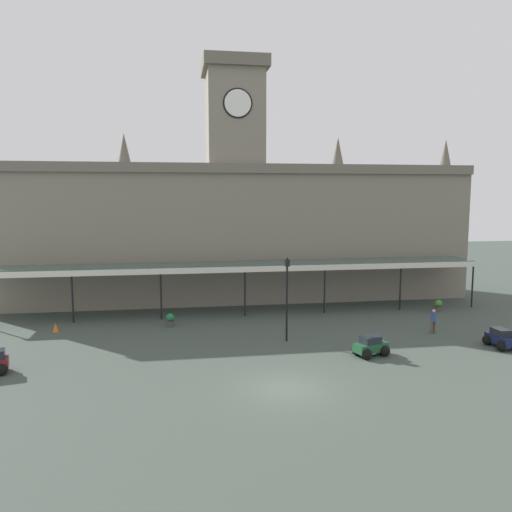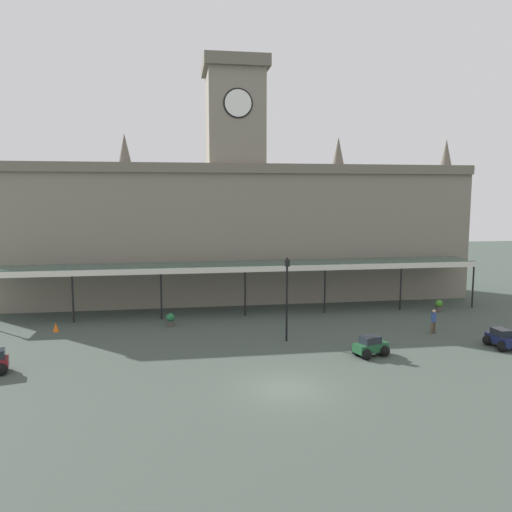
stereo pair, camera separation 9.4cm
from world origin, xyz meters
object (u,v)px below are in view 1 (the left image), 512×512
car_navy_sedan (501,340)px  traffic_cone (56,327)px  pedestrian_beside_cars (433,320)px  planter_near_kerb (438,306)px  car_green_sedan (371,347)px  victorian_lamppost (287,290)px  planter_by_canopy (170,320)px

car_navy_sedan → traffic_cone: 29.35m
pedestrian_beside_cars → planter_near_kerb: size_ratio=1.74×
car_green_sedan → car_navy_sedan: same height
car_green_sedan → victorian_lamppost: size_ratio=0.41×
planter_near_kerb → victorian_lamppost: bearing=-156.4°
victorian_lamppost → traffic_cone: bearing=163.3°
car_green_sedan → traffic_cone: car_green_sedan is taller
car_green_sedan → victorian_lamppost: bearing=138.9°
planter_by_canopy → victorian_lamppost: bearing=-32.7°
car_navy_sedan → planter_near_kerb: size_ratio=2.17×
car_green_sedan → car_navy_sedan: size_ratio=1.07×
traffic_cone → planter_by_canopy: planter_by_canopy is taller
traffic_cone → car_green_sedan: bearing=-23.0°
car_green_sedan → traffic_cone: (-19.61, 8.31, -0.17)m
pedestrian_beside_cars → planter_near_kerb: 6.98m
victorian_lamppost → planter_by_canopy: 9.37m
car_green_sedan → planter_by_canopy: size_ratio=2.31×
victorian_lamppost → planter_by_canopy: bearing=147.3°
car_green_sedan → planter_near_kerb: car_green_sedan is taller
car_navy_sedan → victorian_lamppost: (-12.86, 3.47, 2.86)m
traffic_cone → planter_by_canopy: size_ratio=0.69×
pedestrian_beside_cars → traffic_cone: size_ratio=2.52×
victorian_lamppost → planter_near_kerb: bearing=23.6°
car_navy_sedan → victorian_lamppost: size_ratio=0.38×
car_green_sedan → planter_by_canopy: bearing=144.1°
car_navy_sedan → planter_by_canopy: bearing=157.9°
victorian_lamppost → planter_by_canopy: size_ratio=5.71×
planter_near_kerb → traffic_cone: bearing=-177.1°
victorian_lamppost → car_navy_sedan: bearing=-15.1°
car_navy_sedan → planter_near_kerb: (1.14, 9.58, -0.01)m
pedestrian_beside_cars → planter_by_canopy: pedestrian_beside_cars is taller
victorian_lamppost → traffic_cone: victorian_lamppost is taller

